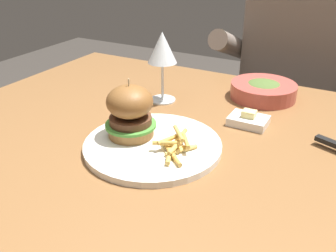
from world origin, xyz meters
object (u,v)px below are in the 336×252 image
(butter_dish, at_px, (248,120))
(wine_glass, at_px, (162,50))
(main_plate, at_px, (153,145))
(diner_person, at_px, (289,104))
(soup_bowl, at_px, (263,90))
(burger_sandwich, at_px, (130,111))

(butter_dish, bearing_deg, wine_glass, 172.85)
(wine_glass, relative_size, butter_dish, 2.11)
(main_plate, distance_m, wine_glass, 0.29)
(wine_glass, height_order, diner_person, diner_person)
(main_plate, relative_size, soup_bowl, 1.62)
(burger_sandwich, xyz_separation_m, butter_dish, (0.20, 0.20, -0.06))
(butter_dish, height_order, soup_bowl, soup_bowl)
(butter_dish, distance_m, soup_bowl, 0.18)
(main_plate, bearing_deg, burger_sandwich, 173.62)
(butter_dish, xyz_separation_m, soup_bowl, (-0.02, 0.18, 0.01))
(main_plate, height_order, diner_person, diner_person)
(butter_dish, relative_size, soup_bowl, 0.50)
(wine_glass, relative_size, soup_bowl, 1.05)
(burger_sandwich, height_order, diner_person, diner_person)
(soup_bowl, bearing_deg, burger_sandwich, -115.51)
(butter_dish, distance_m, diner_person, 0.63)
(main_plate, bearing_deg, diner_person, 80.83)
(burger_sandwich, xyz_separation_m, wine_glass, (-0.05, 0.23, 0.07))
(wine_glass, bearing_deg, soup_bowl, 32.77)
(burger_sandwich, distance_m, butter_dish, 0.29)
(soup_bowl, bearing_deg, butter_dish, -84.52)
(main_plate, xyz_separation_m, burger_sandwich, (-0.06, 0.01, 0.06))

